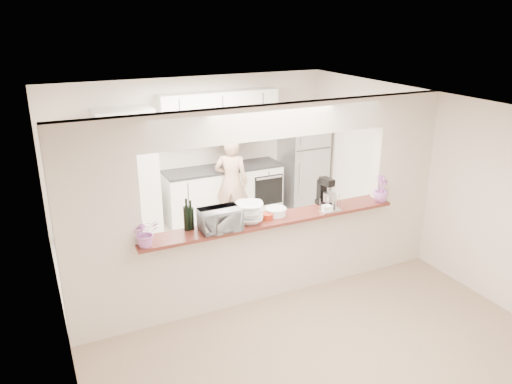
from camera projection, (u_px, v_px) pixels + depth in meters
floor at (269, 293)px, 6.59m from camera, size 6.00×6.00×0.00m
tile_overlay at (225, 246)px, 7.91m from camera, size 5.00×2.90×0.01m
partition at (270, 188)px, 6.09m from camera, size 5.00×0.15×2.50m
bar_counter at (270, 254)px, 6.39m from camera, size 3.40×0.38×1.09m
kitchen_cabinets at (188, 170)px, 8.50m from camera, size 3.15×0.62×2.25m
refrigerator at (303, 162)px, 9.39m from camera, size 0.75×0.70×1.70m
flower_left at (146, 233)px, 5.40m from camera, size 0.32×0.29×0.31m
wine_bottle_a at (187, 218)px, 5.81m from camera, size 0.08×0.08×0.39m
wine_bottle_b at (191, 218)px, 5.83m from camera, size 0.07×0.07×0.36m
toaster_oven at (220, 220)px, 5.81m from camera, size 0.48×0.33×0.26m
serving_bowls at (249, 213)px, 6.02m from camera, size 0.44×0.44×0.25m
plate_stack_a at (251, 215)px, 6.13m from camera, size 0.26×0.26×0.12m
plate_stack_b at (276, 212)px, 6.27m from camera, size 0.27×0.27×0.09m
red_bowl at (267, 216)px, 6.17m from camera, size 0.15×0.15×0.07m
tan_bowl at (270, 212)px, 6.30m from camera, size 0.14×0.14×0.07m
utensil_caddy at (331, 203)px, 6.38m from camera, size 0.27×0.16×0.25m
stand_mixer at (325, 193)px, 6.56m from camera, size 0.18×0.27×0.38m
flower_right at (381, 189)px, 6.68m from camera, size 0.26×0.26×0.36m
person at (231, 183)px, 8.45m from camera, size 0.68×0.62×1.56m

